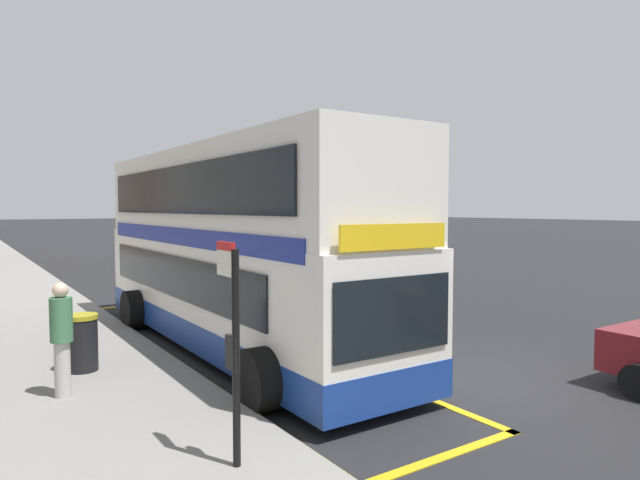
{
  "coord_description": "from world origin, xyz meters",
  "views": [
    {
      "loc": [
        -7.6,
        -6.78,
        3.12
      ],
      "look_at": [
        -0.17,
        4.35,
        2.34
      ],
      "focal_mm": 30.95,
      "sensor_mm": 36.0,
      "label": 1
    }
  ],
  "objects": [
    {
      "name": "litter_bin",
      "position": [
        -5.7,
        3.89,
        0.66
      ],
      "size": [
        0.56,
        0.56,
        1.04
      ],
      "color": "black",
      "rests_on": "pavement_near"
    },
    {
      "name": "bus_stop_sign",
      "position": [
        -4.96,
        -1.01,
        1.67
      ],
      "size": [
        0.09,
        0.51,
        2.58
      ],
      "color": "black",
      "rests_on": "pavement_near"
    },
    {
      "name": "pedestrian_waiting_near_sign",
      "position": [
        -6.24,
        2.58,
        1.13
      ],
      "size": [
        0.34,
        0.34,
        1.81
      ],
      "color": "#B7B2AD",
      "rests_on": "pavement_near"
    },
    {
      "name": "parked_car_silver_across",
      "position": [
        3.01,
        25.59,
        0.8
      ],
      "size": [
        2.09,
        4.2,
        1.62
      ],
      "rotation": [
        0.0,
        0.0,
        0.0
      ],
      "color": "#B2B5BA",
      "rests_on": "ground"
    },
    {
      "name": "double_decker_bus",
      "position": [
        -2.46,
        4.53,
        2.06
      ],
      "size": [
        3.14,
        11.03,
        4.4
      ],
      "color": "white",
      "rests_on": "ground"
    },
    {
      "name": "bus_bay_markings",
      "position": [
        -2.57,
        4.5,
        0.01
      ],
      "size": [
        2.86,
        13.26,
        0.01
      ],
      "color": "gold",
      "rests_on": "ground"
    },
    {
      "name": "ground_plane",
      "position": [
        0.0,
        32.0,
        0.0
      ],
      "size": [
        260.0,
        260.0,
        0.0
      ],
      "primitive_type": "plane",
      "color": "black"
    }
  ]
}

